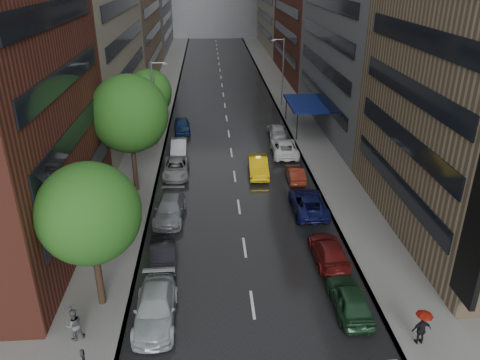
% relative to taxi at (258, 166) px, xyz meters
% --- Properties ---
extents(ground, '(220.00, 220.00, 0.00)m').
position_rel_taxi_xyz_m(ground, '(-2.20, -22.36, -0.81)').
color(ground, gray).
rests_on(ground, ground).
extents(road, '(14.00, 140.00, 0.01)m').
position_rel_taxi_xyz_m(road, '(-2.20, 27.64, -0.81)').
color(road, black).
rests_on(road, ground).
extents(sidewalk_left, '(4.00, 140.00, 0.15)m').
position_rel_taxi_xyz_m(sidewalk_left, '(-11.20, 27.64, -0.74)').
color(sidewalk_left, gray).
rests_on(sidewalk_left, ground).
extents(sidewalk_right, '(4.00, 140.00, 0.15)m').
position_rel_taxi_xyz_m(sidewalk_right, '(6.80, 27.64, -0.74)').
color(sidewalk_right, gray).
rests_on(sidewalk_right, ground).
extents(tree_near, '(5.47, 5.47, 8.72)m').
position_rel_taxi_xyz_m(tree_near, '(-10.80, -17.75, 5.16)').
color(tree_near, '#382619').
rests_on(tree_near, ground).
extents(tree_mid, '(6.32, 6.32, 10.07)m').
position_rel_taxi_xyz_m(tree_mid, '(-10.80, -2.85, 6.08)').
color(tree_mid, '#382619').
rests_on(tree_mid, ground).
extents(tree_far, '(4.87, 4.87, 7.76)m').
position_rel_taxi_xyz_m(tree_far, '(-10.80, 10.63, 4.50)').
color(tree_far, '#382619').
rests_on(tree_far, ground).
extents(taxi, '(1.86, 4.98, 1.62)m').
position_rel_taxi_xyz_m(taxi, '(0.00, 0.00, 0.00)').
color(taxi, gold).
rests_on(taxi, ground).
extents(parked_cars_left, '(2.45, 36.96, 1.58)m').
position_rel_taxi_xyz_m(parked_cars_left, '(-7.60, -5.02, -0.06)').
color(parked_cars_left, '#A7ADB1').
rests_on(parked_cars_left, ground).
extents(parked_cars_right, '(2.81, 34.40, 1.58)m').
position_rel_taxi_xyz_m(parked_cars_right, '(3.20, -4.49, -0.07)').
color(parked_cars_right, '#1B3B22').
rests_on(parked_cars_right, ground).
extents(ped_black_umbrella, '(1.09, 1.01, 2.09)m').
position_rel_taxi_xyz_m(ped_black_umbrella, '(-11.59, -20.55, 0.56)').
color(ped_black_umbrella, '#545459').
rests_on(ped_black_umbrella, sidewalk_left).
extents(ped_red_umbrella, '(1.04, 0.82, 2.01)m').
position_rel_taxi_xyz_m(ped_red_umbrella, '(6.04, -22.06, 0.51)').
color(ped_red_umbrella, black).
rests_on(ped_red_umbrella, sidewalk_right).
extents(street_lamp_left, '(1.74, 0.22, 9.00)m').
position_rel_taxi_xyz_m(street_lamp_left, '(-9.92, 7.64, 4.08)').
color(street_lamp_left, gray).
rests_on(street_lamp_left, sidewalk_left).
extents(street_lamp_right, '(1.74, 0.22, 9.00)m').
position_rel_taxi_xyz_m(street_lamp_right, '(5.52, 22.64, 4.08)').
color(street_lamp_right, gray).
rests_on(street_lamp_right, sidewalk_right).
extents(awning, '(4.00, 8.00, 3.12)m').
position_rel_taxi_xyz_m(awning, '(6.78, 12.64, 2.32)').
color(awning, navy).
rests_on(awning, sidewalk_right).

